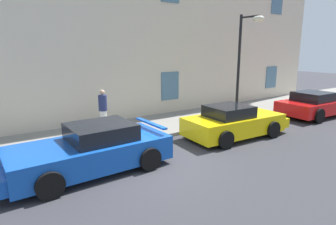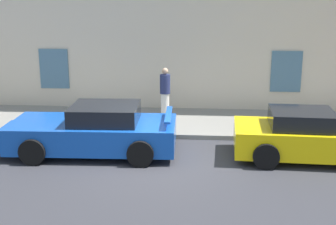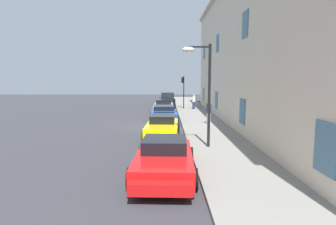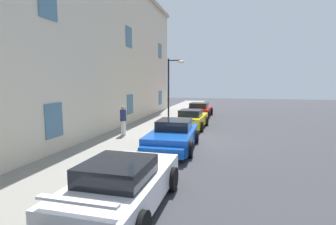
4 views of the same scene
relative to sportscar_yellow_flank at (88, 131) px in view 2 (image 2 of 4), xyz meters
The scene contains 5 objects.
ground_plane 2.07m from the sportscar_yellow_flank, 17.32° to the right, with size 80.00×80.00×0.00m, color #333338.
sidewalk 3.65m from the sportscar_yellow_flank, 58.49° to the left, with size 60.00×3.37×0.14m, color gray.
sportscar_yellow_flank is the anchor object (origin of this frame).
sportscar_white_middle 6.30m from the sportscar_yellow_flank, ahead, with size 4.60×2.22×1.33m.
pedestrian_strolling 3.92m from the sportscar_yellow_flank, 61.03° to the left, with size 0.47×0.47×1.76m.
Camera 2 is at (1.27, -11.26, 4.31)m, focal length 48.19 mm.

